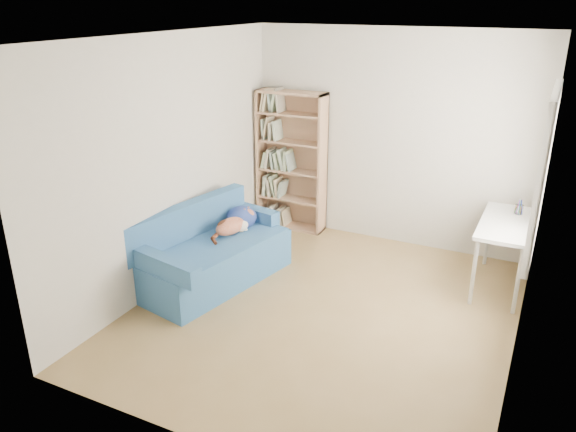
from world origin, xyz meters
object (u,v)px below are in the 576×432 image
Objects in this scene: sofa at (212,253)px; bookshelf at (291,167)px; desk at (506,229)px; pen_cup at (519,208)px.

sofa is 1.03× the size of bookshelf.
pen_cup is (0.08, 0.30, 0.14)m from desk.
desk is 0.34m from pen_cup.
sofa is 1.83m from bookshelf.
bookshelf reaches higher than pen_cup.
sofa is 3.32m from pen_cup.
bookshelf is at bearing 174.93° from pen_cup.
desk is at bearing -105.48° from pen_cup.
sofa is 1.67× the size of desk.
bookshelf is 10.94× the size of pen_cup.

